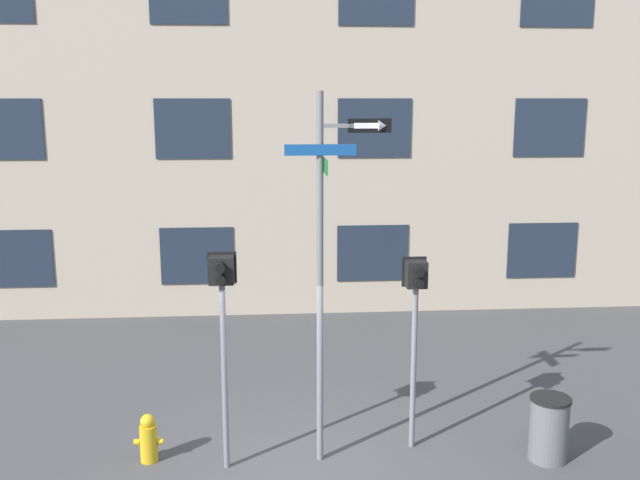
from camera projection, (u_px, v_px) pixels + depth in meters
ground_plane at (301, 475)px, 9.48m from camera, size 60.00×60.00×0.00m
building_facade at (283, 63)px, 15.69m from camera, size 24.00×0.63×11.37m
street_sign_pole at (325, 255)px, 9.34m from camera, size 1.37×0.73×5.02m
pedestrian_signal_left at (222, 304)px, 9.24m from camera, size 0.38×0.40×2.97m
pedestrian_signal_right at (415, 304)px, 9.85m from camera, size 0.34×0.40×2.77m
fire_hydrant at (148, 439)px, 9.80m from camera, size 0.40×0.24×0.69m
trash_bin at (549, 428)px, 9.82m from camera, size 0.56×0.56×0.91m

